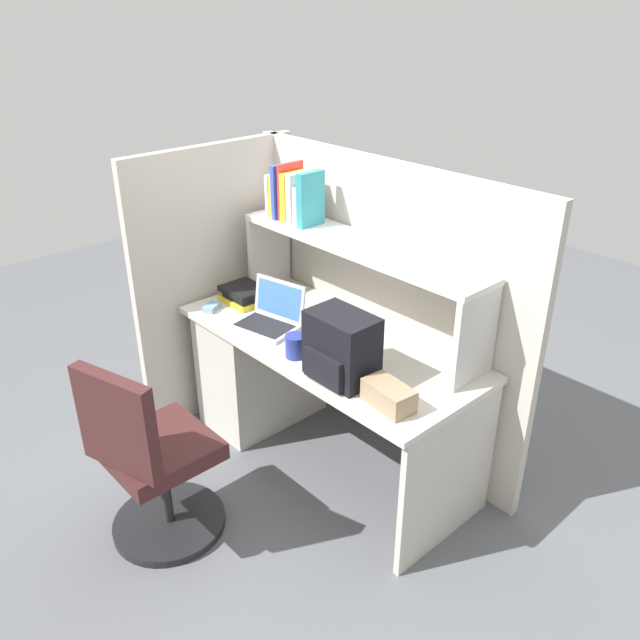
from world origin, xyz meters
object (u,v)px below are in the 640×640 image
snack_canister (295,346)px  office_chair (152,466)px  paper_cup (361,349)px  backpack (341,348)px  tissue_box (389,396)px  computer_mouse (212,307)px  laptop (271,316)px

snack_canister → office_chair: size_ratio=0.12×
paper_cup → backpack: bearing=-72.4°
backpack → snack_canister: (-0.27, -0.03, -0.09)m
paper_cup → tissue_box: bearing=-29.9°
computer_mouse → office_chair: size_ratio=0.11×
backpack → snack_canister: backpack is taller
tissue_box → office_chair: (-0.71, -0.73, -0.39)m
paper_cup → laptop: bearing=-168.7°
snack_canister → computer_mouse: bearing=-179.3°
office_chair → snack_canister: bearing=-117.3°
computer_mouse → paper_cup: (0.89, 0.23, 0.03)m
laptop → computer_mouse: laptop is taller
computer_mouse → tissue_box: tissue_box is taller
office_chair → laptop: bearing=-93.7°
paper_cup → snack_canister: size_ratio=0.80×
laptop → backpack: bearing=-8.2°
laptop → tissue_box: (0.89, -0.10, -0.00)m
backpack → paper_cup: (-0.06, 0.19, -0.10)m
backpack → paper_cup: size_ratio=3.49×
computer_mouse → tissue_box: (1.24, 0.02, 0.03)m
paper_cup → tissue_box: size_ratio=0.40×
snack_canister → tissue_box: bearing=1.6°
laptop → snack_canister: laptop is taller
backpack → snack_canister: 0.29m
snack_canister → office_chair: (-0.14, -0.72, -0.39)m
laptop → tissue_box: size_ratio=1.61×
paper_cup → tissue_box: (0.35, -0.20, 0.01)m
paper_cup → computer_mouse: bearing=-165.6°
backpack → office_chair: size_ratio=0.33×
tissue_box → office_chair: 1.09m
snack_canister → backpack: bearing=5.5°
laptop → paper_cup: 0.55m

